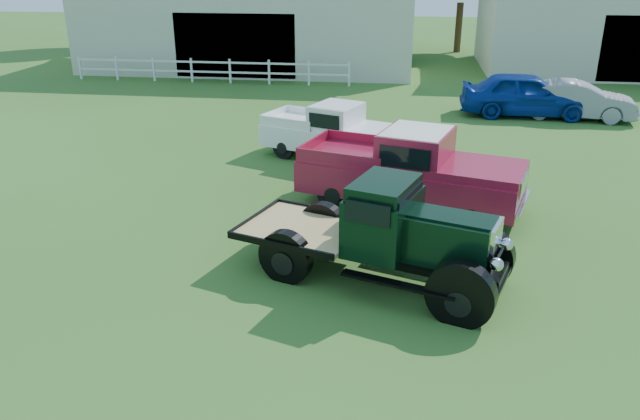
% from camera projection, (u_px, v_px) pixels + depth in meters
% --- Properties ---
extents(ground, '(120.00, 120.00, 0.00)m').
position_uv_depth(ground, '(301.00, 282.00, 12.19)').
color(ground, '#345A20').
extents(shed_left, '(18.80, 10.20, 5.60)m').
position_uv_depth(shed_left, '(256.00, 15.00, 35.89)').
color(shed_left, beige).
rests_on(shed_left, ground).
extents(shed_right, '(16.80, 9.20, 5.20)m').
position_uv_depth(shed_right, '(634.00, 22.00, 34.17)').
color(shed_right, beige).
rests_on(shed_right, ground).
extents(fence_rail, '(14.20, 0.16, 1.20)m').
position_uv_depth(fence_rail, '(211.00, 71.00, 31.34)').
color(fence_rail, white).
rests_on(fence_rail, ground).
extents(vintage_flatbed, '(5.63, 3.62, 2.08)m').
position_uv_depth(vintage_flatbed, '(378.00, 231.00, 11.91)').
color(vintage_flatbed, black).
rests_on(vintage_flatbed, ground).
extents(red_pickup, '(6.01, 3.65, 2.05)m').
position_uv_depth(red_pickup, '(410.00, 169.00, 15.41)').
color(red_pickup, maroon).
rests_on(red_pickup, ground).
extents(white_pickup, '(5.00, 3.38, 1.71)m').
position_uv_depth(white_pickup, '(334.00, 132.00, 19.35)').
color(white_pickup, white).
rests_on(white_pickup, ground).
extents(misc_car_blue, '(5.10, 2.13, 1.73)m').
position_uv_depth(misc_car_blue, '(526.00, 94.00, 24.66)').
color(misc_car_blue, navy).
rests_on(misc_car_blue, ground).
extents(misc_car_grey, '(4.57, 2.20, 1.44)m').
position_uv_depth(misc_car_grey, '(576.00, 100.00, 24.27)').
color(misc_car_grey, gray).
rests_on(misc_car_grey, ground).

